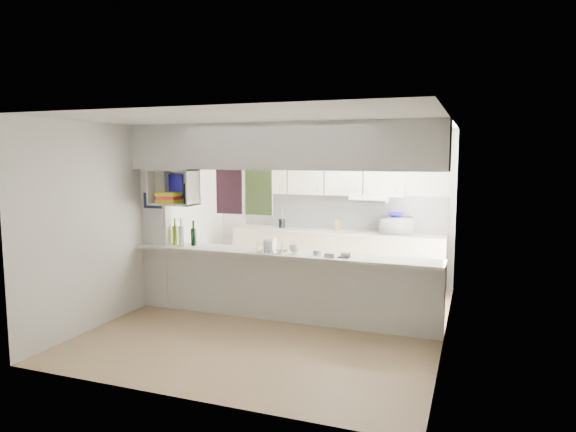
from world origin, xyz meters
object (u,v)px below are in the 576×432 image
at_px(microwave, 396,225).
at_px(dish_rack, 272,246).
at_px(wine_bottles, 178,235).
at_px(bowl, 396,215).

bearing_deg(microwave, dish_rack, 42.65).
height_order(microwave, wine_bottles, wine_bottles).
xyz_separation_m(microwave, dish_rack, (-1.28, -2.16, -0.06)).
distance_m(microwave, dish_rack, 2.51).
relative_size(bowl, dish_rack, 0.70).
height_order(microwave, dish_rack, microwave).
bearing_deg(microwave, bowl, 95.28).
height_order(microwave, bowl, bowl).
bearing_deg(dish_rack, wine_bottles, 176.55).
distance_m(bowl, wine_bottles, 3.46).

